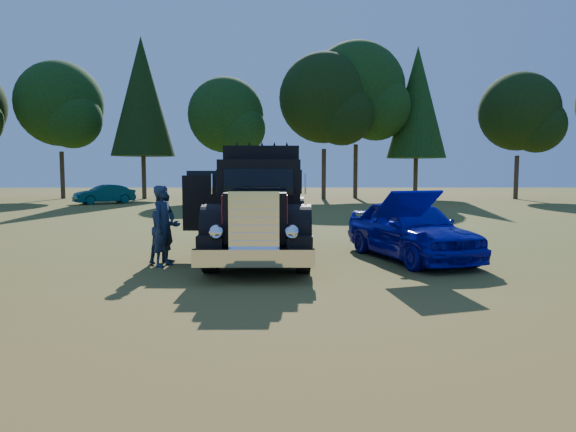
# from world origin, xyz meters

# --- Properties ---
(ground) EXTENTS (120.00, 120.00, 0.00)m
(ground) POSITION_xyz_m (0.00, 0.00, 0.00)
(ground) COLOR #3A591A
(ground) RESTS_ON ground
(treeline) EXTENTS (72.10, 25.39, 13.84)m
(treeline) POSITION_xyz_m (-3.33, 28.25, 7.82)
(treeline) COLOR #2D2116
(treeline) RESTS_ON ground
(diamond_t_truck) EXTENTS (3.38, 7.16, 3.00)m
(diamond_t_truck) POSITION_xyz_m (0.09, 1.14, 1.28)
(diamond_t_truck) COLOR black
(diamond_t_truck) RESTS_ON ground
(hotrod_coupe) EXTENTS (3.15, 4.99, 1.89)m
(hotrod_coupe) POSITION_xyz_m (4.04, 0.84, 0.80)
(hotrod_coupe) COLOR #0F068E
(hotrod_coupe) RESTS_ON ground
(spectator_near) EXTENTS (0.69, 0.84, 1.99)m
(spectator_near) POSITION_xyz_m (-2.21, -0.11, 0.99)
(spectator_near) COLOR #1A1E3D
(spectator_near) RESTS_ON ground
(spectator_far) EXTENTS (1.09, 1.10, 1.79)m
(spectator_far) POSITION_xyz_m (-2.26, 0.26, 0.90)
(spectator_far) COLOR #1F2848
(spectator_far) RESTS_ON ground
(distant_teal_car) EXTENTS (4.12, 3.63, 1.35)m
(distant_teal_car) POSITION_xyz_m (-12.07, 24.04, 0.68)
(distant_teal_car) COLOR #0B3642
(distant_teal_car) RESTS_ON ground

